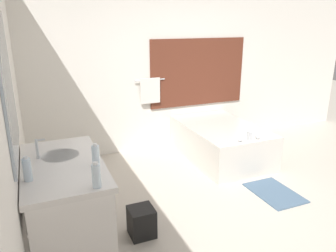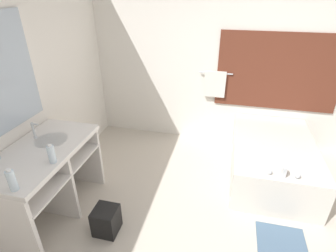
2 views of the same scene
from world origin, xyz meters
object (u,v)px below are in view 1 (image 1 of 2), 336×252
Objects in this scene: water_bottle_2 at (96,176)px; water_bottle_1 at (27,169)px; water_bottle_3 at (96,155)px; bathtub at (221,140)px; waste_bin at (142,222)px.

water_bottle_1 is at bearing 146.31° from water_bottle_2.
water_bottle_3 is (0.07, 0.40, -0.00)m from water_bottle_2.
water_bottle_3 is at bearing -146.09° from bathtub.
water_bottle_3 is at bearing 79.70° from water_bottle_2.
water_bottle_2 is at bearing -140.34° from bathtub.
water_bottle_3 is (-2.15, -1.45, 0.67)m from bathtub.
water_bottle_2 reaches higher than water_bottle_3.
water_bottle_3 is at bearing 9.22° from water_bottle_1.
water_bottle_1 is at bearing -150.30° from bathtub.
bathtub is 2.68m from water_bottle_3.
water_bottle_1 is (-2.69, -1.54, 0.67)m from bathtub.
bathtub is 3.17m from water_bottle_1.
waste_bin is at bearing -141.61° from bathtub.
water_bottle_1 is 0.56m from water_bottle_2.
bathtub is at bearing 29.70° from water_bottle_1.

